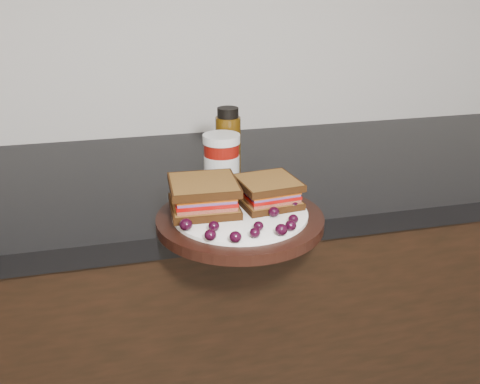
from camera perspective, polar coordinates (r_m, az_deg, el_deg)
The scene contains 28 objects.
base_cabinets at distance 1.37m, azimuth -14.33°, elevation -17.45°, with size 3.96×0.58×0.86m, color black.
countertop at distance 1.15m, azimuth -16.41°, elevation 0.26°, with size 3.98×0.60×0.04m, color black.
plate at distance 0.90m, azimuth 0.00°, elevation -3.03°, with size 0.28×0.28×0.02m, color black.
sandwich_left at distance 0.89m, azimuth -3.89°, elevation -0.38°, with size 0.11×0.11×0.05m, color brown, non-canonical shape.
sandwich_right at distance 0.91m, azimuth 3.00°, elevation 0.03°, with size 0.10×0.10×0.04m, color brown, non-canonical shape.
grape_0 at distance 0.83m, azimuth -5.79°, elevation -3.47°, with size 0.02×0.02×0.02m, color black.
grape_1 at distance 0.82m, azimuth -2.81°, elevation -3.66°, with size 0.02×0.02×0.02m, color black.
grape_2 at distance 0.79m, azimuth -3.18°, elevation -4.60°, with size 0.02×0.02×0.02m, color black.
grape_3 at distance 0.79m, azimuth -0.49°, elevation -4.82°, with size 0.02×0.02×0.02m, color black.
grape_4 at distance 0.80m, azimuth 1.60°, elevation -4.36°, with size 0.02×0.02×0.02m, color black.
grape_5 at distance 0.82m, azimuth 1.98°, elevation -3.64°, with size 0.02×0.02×0.01m, color black.
grape_6 at distance 0.81m, azimuth 4.42°, elevation -4.03°, with size 0.02×0.02×0.02m, color black.
grape_7 at distance 0.83m, azimuth 5.43°, elevation -3.58°, with size 0.02×0.02×0.02m, color black.
grape_8 at distance 0.85m, azimuth 5.70°, elevation -2.90°, with size 0.02×0.02×0.02m, color black.
grape_9 at distance 0.87m, azimuth 3.63°, elevation -2.13°, with size 0.02×0.02×0.02m, color black.
grape_10 at distance 0.90m, azimuth 5.77°, elevation -1.45°, with size 0.02×0.02×0.02m, color black.
grape_11 at distance 0.91m, azimuth 4.55°, elevation -1.07°, with size 0.02×0.02×0.02m, color black.
grape_12 at distance 0.92m, azimuth 3.99°, elevation -0.72°, with size 0.02×0.02×0.02m, color black.
grape_13 at distance 0.96m, azimuth 2.91°, elevation 0.09°, with size 0.02×0.02×0.01m, color black.
grape_14 at distance 0.93m, azimuth -3.71°, elevation -0.70°, with size 0.02×0.02×0.01m, color black.
grape_15 at distance 0.89m, azimuth -3.20°, elevation -1.68°, with size 0.02×0.02×0.02m, color black.
grape_16 at distance 0.88m, azimuth -5.45°, elevation -2.05°, with size 0.02×0.02×0.02m, color black.
grape_17 at distance 0.86m, azimuth -4.81°, elevation -2.46°, with size 0.02×0.02×0.02m, color black.
grape_18 at distance 0.91m, azimuth -4.60°, elevation -0.85°, with size 0.02×0.02×0.02m, color black.
grape_19 at distance 0.91m, azimuth -5.28°, elevation -0.96°, with size 0.02×0.02×0.02m, color black.
grape_20 at distance 0.86m, azimuth -3.17°, elevation -2.34°, with size 0.02×0.02×0.02m, color black.
condiment_jar at distance 1.05m, azimuth -1.97°, elevation 3.33°, with size 0.07×0.07×0.11m, color maroon.
oil_bottle at distance 1.10m, azimuth -1.27°, elevation 5.34°, with size 0.05×0.05×0.14m, color #462B07.
Camera 1 is at (0.06, 0.63, 1.29)m, focal length 40.00 mm.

